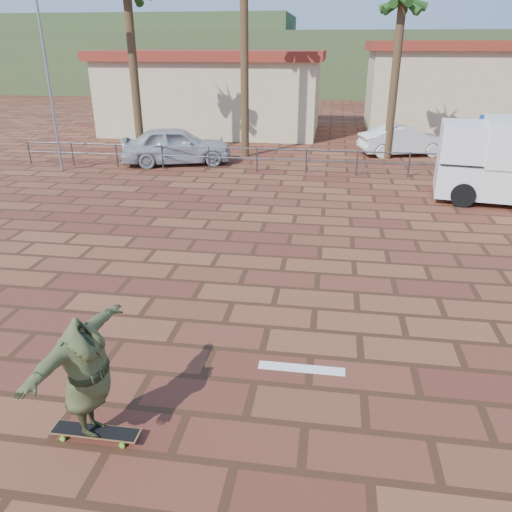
{
  "coord_description": "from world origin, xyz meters",
  "views": [
    {
      "loc": [
        0.97,
        -7.95,
        4.85
      ],
      "look_at": [
        -0.44,
        1.43,
        0.8
      ],
      "focal_mm": 35.0,
      "sensor_mm": 36.0,
      "label": 1
    }
  ],
  "objects": [
    {
      "name": "paint_stripe",
      "position": [
        0.7,
        -1.2,
        0.0
      ],
      "size": [
        1.4,
        0.22,
        0.01
      ],
      "primitive_type": "cube",
      "color": "white",
      "rests_on": "ground"
    },
    {
      "name": "hill_front",
      "position": [
        0.0,
        50.0,
        3.0
      ],
      "size": [
        70.0,
        18.0,
        6.0
      ],
      "primitive_type": "cube",
      "color": "#384C28",
      "rests_on": "ground"
    },
    {
      "name": "palm_center",
      "position": [
        3.5,
        15.5,
        6.36
      ],
      "size": [
        2.4,
        2.4,
        7.75
      ],
      "color": "brown",
      "rests_on": "ground"
    },
    {
      "name": "ground",
      "position": [
        0.0,
        0.0,
        0.0
      ],
      "size": [
        120.0,
        120.0,
        0.0
      ],
      "primitive_type": "plane",
      "color": "brown",
      "rests_on": "ground"
    },
    {
      "name": "car_white",
      "position": [
        4.3,
        16.38,
        0.68
      ],
      "size": [
        4.34,
        2.47,
        1.35
      ],
      "primitive_type": "imported",
      "rotation": [
        0.0,
        0.0,
        1.84
      ],
      "color": "white",
      "rests_on": "ground"
    },
    {
      "name": "car_silver",
      "position": [
        -5.68,
        13.0,
        0.8
      ],
      "size": [
        5.03,
        3.24,
        1.59
      ],
      "primitive_type": "imported",
      "rotation": [
        0.0,
        0.0,
        1.89
      ],
      "color": "#AFB1B6",
      "rests_on": "ground"
    },
    {
      "name": "building_west",
      "position": [
        -6.0,
        22.0,
        2.28
      ],
      "size": [
        12.6,
        7.6,
        4.5
      ],
      "color": "beige",
      "rests_on": "ground"
    },
    {
      "name": "flagpole",
      "position": [
        -9.87,
        11.0,
        4.64
      ],
      "size": [
        1.3,
        0.1,
        8.0
      ],
      "color": "gray",
      "rests_on": "ground"
    },
    {
      "name": "building_east",
      "position": [
        8.0,
        24.0,
        2.54
      ],
      "size": [
        10.6,
        6.6,
        5.0
      ],
      "color": "beige",
      "rests_on": "ground"
    },
    {
      "name": "longboard",
      "position": [
        -1.91,
        -3.15,
        0.1
      ],
      "size": [
        1.2,
        0.27,
        0.12
      ],
      "rotation": [
        0.0,
        0.0,
        -0.0
      ],
      "color": "olive",
      "rests_on": "ground"
    },
    {
      "name": "street_sign",
      "position": [
        6.56,
        12.0,
        1.7
      ],
      "size": [
        0.49,
        0.07,
        2.43
      ],
      "rotation": [
        0.0,
        0.0,
        -0.06
      ],
      "color": "gray",
      "rests_on": "ground"
    },
    {
      "name": "hill_back",
      "position": [
        -22.0,
        56.0,
        4.0
      ],
      "size": [
        35.0,
        14.0,
        8.0
      ],
      "primitive_type": "cube",
      "color": "#384C28",
      "rests_on": "ground"
    },
    {
      "name": "skateboarder",
      "position": [
        -1.91,
        -3.15,
        0.98
      ],
      "size": [
        0.8,
        2.17,
        1.72
      ],
      "primitive_type": "imported",
      "rotation": [
        0.0,
        0.0,
        1.46
      ],
      "color": "#434827",
      "rests_on": "longboard"
    },
    {
      "name": "guardrail",
      "position": [
        0.0,
        12.0,
        0.68
      ],
      "size": [
        24.06,
        0.06,
        1.0
      ],
      "color": "#47494F",
      "rests_on": "ground"
    }
  ]
}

